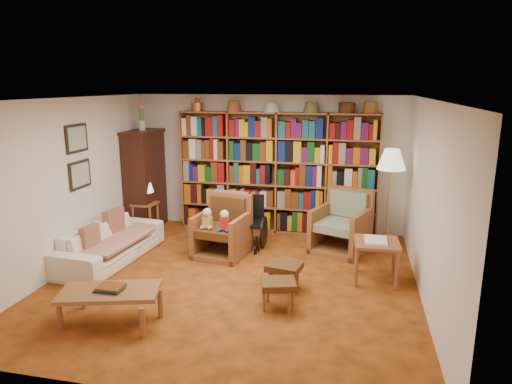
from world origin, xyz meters
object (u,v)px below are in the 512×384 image
(wheelchair, at_px, (250,224))
(footstool_a, at_px, (278,286))
(sofa, at_px, (111,243))
(footstool_b, at_px, (284,269))
(armchair_sage, at_px, (341,227))
(armchair_leather, at_px, (223,230))
(coffee_table, at_px, (110,294))
(floor_lamp, at_px, (391,164))
(side_table_lamp, at_px, (145,210))
(side_table_papers, at_px, (377,247))

(wheelchair, relative_size, footstool_a, 1.78)
(sofa, xyz_separation_m, wheelchair, (1.96, 1.09, 0.11))
(wheelchair, relative_size, footstool_b, 1.77)
(footstool_a, bearing_deg, armchair_sage, 73.63)
(armchair_leather, relative_size, coffee_table, 0.80)
(armchair_leather, bearing_deg, footstool_a, -54.47)
(floor_lamp, height_order, footstool_b, floor_lamp)
(sofa, height_order, side_table_lamp, sofa)
(armchair_sage, distance_m, footstool_b, 1.86)
(wheelchair, bearing_deg, footstool_b, -61.84)
(sofa, distance_m, footstool_a, 2.96)
(sofa, height_order, coffee_table, sofa)
(armchair_leather, bearing_deg, floor_lamp, 14.50)
(side_table_lamp, xyz_separation_m, footstool_a, (2.90, -2.39, -0.13))
(armchair_sage, relative_size, floor_lamp, 0.65)
(side_table_lamp, distance_m, footstool_a, 3.76)
(footstool_b, height_order, coffee_table, coffee_table)
(footstool_b, bearing_deg, floor_lamp, 52.05)
(footstool_b, relative_size, coffee_table, 0.41)
(side_table_papers, distance_m, footstool_b, 1.33)
(floor_lamp, distance_m, footstool_b, 2.57)
(wheelchair, bearing_deg, sofa, -151.04)
(side_table_lamp, distance_m, armchair_sage, 3.56)
(wheelchair, relative_size, side_table_papers, 1.41)
(side_table_lamp, bearing_deg, coffee_table, -71.18)
(floor_lamp, bearing_deg, armchair_sage, -174.10)
(armchair_leather, distance_m, footstool_a, 2.04)
(side_table_papers, relative_size, footstool_b, 1.25)
(side_table_papers, height_order, footstool_a, side_table_papers)
(sofa, height_order, armchair_sage, armchair_sage)
(armchair_sage, height_order, footstool_b, armchair_sage)
(armchair_sage, bearing_deg, side_table_lamp, 177.74)
(side_table_lamp, xyz_separation_m, armchair_sage, (3.56, -0.14, -0.03))
(wheelchair, height_order, footstool_b, wheelchair)
(sofa, height_order, footstool_a, sofa)
(armchair_leather, relative_size, footstool_a, 1.97)
(sofa, bearing_deg, coffee_table, -146.45)
(footstool_a, bearing_deg, coffee_table, -157.34)
(side_table_lamp, relative_size, coffee_table, 0.46)
(side_table_papers, relative_size, footstool_a, 1.26)
(sofa, distance_m, armchair_sage, 3.69)
(armchair_sage, bearing_deg, wheelchair, -172.68)
(armchair_sage, relative_size, wheelchair, 1.26)
(armchair_sage, distance_m, wheelchair, 1.51)
(footstool_b, bearing_deg, footstool_a, -88.82)
(armchair_sage, xyz_separation_m, side_table_papers, (0.53, -1.19, 0.12))
(side_table_lamp, distance_m, wheelchair, 2.09)
(armchair_leather, bearing_deg, sofa, -156.99)
(floor_lamp, bearing_deg, armchair_leather, -165.50)
(armchair_leather, bearing_deg, side_table_papers, -14.14)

